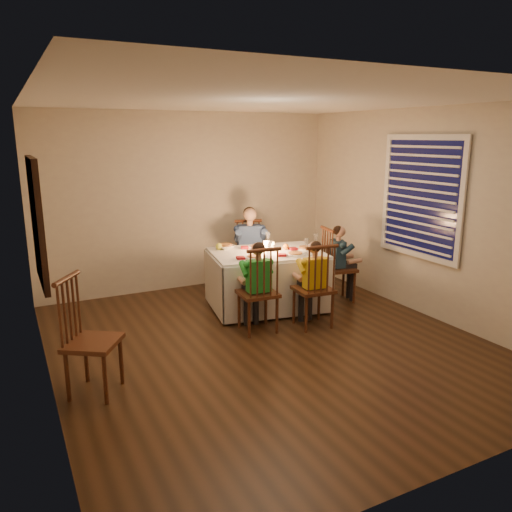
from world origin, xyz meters
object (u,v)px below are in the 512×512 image
chair_near_right (312,326)px  child_yellow (312,326)px  child_teal (337,300)px  chair_end (337,300)px  adult (250,290)px  chair_extra (97,392)px  child_green (258,330)px  chair_near_left (258,330)px  dining_table (267,268)px  serving_bowl (226,247)px  chair_adult (250,290)px

chair_near_right → child_yellow: child_yellow is taller
chair_near_right → child_teal: child_teal is taller
chair_end → adult: size_ratio=0.84×
chair_near_right → chair_extra: (-2.63, -0.48, 0.00)m
child_green → child_yellow: 0.68m
chair_near_left → child_yellow: child_yellow is taller
dining_table → chair_extra: size_ratio=1.50×
chair_extra → child_yellow: (2.63, 0.48, 0.00)m
dining_table → adult: dining_table is taller
adult → serving_bowl: (-0.55, -0.37, 0.79)m
child_green → child_teal: size_ratio=1.01×
adult → chair_extra: bearing=-123.0°
dining_table → child_yellow: (0.18, -0.85, -0.55)m
child_teal → chair_near_left: bearing=119.1°
child_green → chair_adult: bearing=-108.5°
dining_table → child_yellow: dining_table is taller
chair_near_left → child_green: 0.00m
child_teal → serving_bowl: 1.75m
chair_near_left → child_yellow: size_ratio=0.99×
chair_adult → child_teal: size_ratio=0.98×
adult → child_green: (-0.62, -1.46, 0.00)m
chair_adult → chair_extra: size_ratio=0.96×
chair_end → chair_extra: size_ratio=0.96×
chair_adult → chair_near_left: size_ratio=1.00×
chair_near_right → chair_adult: bearing=-83.3°
chair_adult → child_yellow: child_yellow is taller
child_yellow → serving_bowl: bearing=-59.7°
child_teal → serving_bowl: size_ratio=4.86×
chair_near_right → chair_near_left: bearing=-8.7°
chair_extra → child_yellow: size_ratio=1.03×
chair_adult → chair_extra: (-2.59, -2.11, 0.00)m
chair_near_right → child_yellow: (0.00, 0.00, 0.00)m
chair_extra → chair_near_right: bearing=-46.0°
chair_end → chair_extra: (-3.48, -1.13, 0.00)m
chair_end → child_yellow: 1.07m
chair_adult → child_yellow: (0.04, -1.63, 0.00)m
chair_end → dining_table: bearing=90.4°
chair_near_right → child_teal: 1.07m
chair_extra → child_green: bearing=-38.2°
chair_near_left → adult: bearing=-108.5°
child_green → dining_table: bearing=-120.9°
chair_extra → serving_bowl: 2.79m
chair_extra → serving_bowl: size_ratio=4.96×
dining_table → adult: bearing=89.8°
chair_near_left → serving_bowl: size_ratio=4.77×
child_green → chair_near_left: bearing=-0.0°
dining_table → chair_near_right: dining_table is taller
chair_adult → chair_end: 1.32m
child_teal → serving_bowl: bearing=78.5°
child_yellow → chair_near_right: bearing=-0.0°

